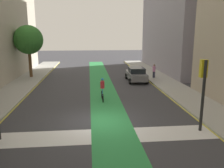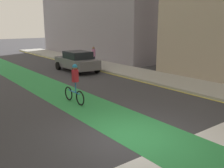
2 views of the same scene
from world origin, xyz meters
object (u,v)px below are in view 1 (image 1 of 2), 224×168
Objects in this scene: traffic_signal_near_right at (203,81)px; pedestrian_sidewalk_right_a at (154,71)px; street_tree_far at (29,40)px; car_grey_right_far at (136,74)px; cyclist_in_lane at (102,89)px.

traffic_signal_near_right is 14.74m from pedestrian_sidewalk_right_a.
pedestrian_sidewalk_right_a is at bearing -7.66° from street_tree_far.
car_grey_right_far is 2.72× the size of pedestrian_sidewalk_right_a.
traffic_signal_near_right is at bearing -86.37° from car_grey_right_far.
pedestrian_sidewalk_right_a is 15.00m from street_tree_far.
car_grey_right_far is 2.28× the size of cyclist_in_lane.
street_tree_far is at bearing 127.34° from cyclist_in_lane.
traffic_signal_near_right is 13.45m from car_grey_right_far.
street_tree_far reaches higher than traffic_signal_near_right.
car_grey_right_far is 8.29m from cyclist_in_lane.
car_grey_right_far is 2.68m from pedestrian_sidewalk_right_a.
cyclist_in_lane is (-5.02, 6.11, -1.77)m from traffic_signal_near_right.
traffic_signal_near_right is 21.03m from street_tree_far.
street_tree_far is at bearing 172.34° from pedestrian_sidewalk_right_a.
car_grey_right_far is 13.04m from street_tree_far.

